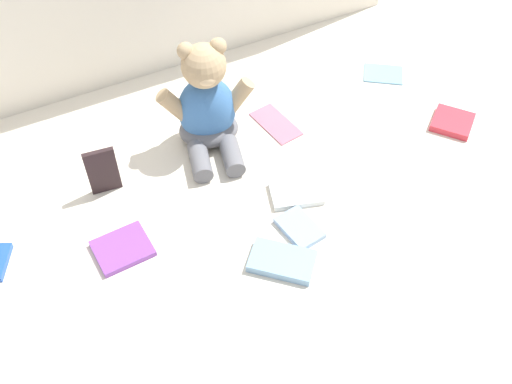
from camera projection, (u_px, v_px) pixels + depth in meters
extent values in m
plane|color=silver|center=(233.00, 192.00, 1.38)|extent=(3.20, 3.20, 0.00)
ellipsoid|color=#3F72B2|center=(207.00, 110.00, 1.43)|extent=(0.15, 0.13, 0.18)
ellipsoid|color=slate|center=(209.00, 129.00, 1.46)|extent=(0.16, 0.14, 0.06)
sphere|color=tan|center=(204.00, 66.00, 1.32)|extent=(0.12, 0.12, 0.10)
ellipsoid|color=beige|center=(207.00, 79.00, 1.31)|extent=(0.05, 0.04, 0.03)
sphere|color=tan|center=(185.00, 51.00, 1.30)|extent=(0.04, 0.04, 0.04)
sphere|color=tan|center=(218.00, 46.00, 1.31)|extent=(0.04, 0.04, 0.04)
cylinder|color=tan|center=(175.00, 106.00, 1.39)|extent=(0.09, 0.06, 0.09)
cylinder|color=tan|center=(238.00, 96.00, 1.41)|extent=(0.09, 0.06, 0.09)
cylinder|color=slate|center=(200.00, 161.00, 1.41)|extent=(0.07, 0.11, 0.05)
cylinder|color=slate|center=(232.00, 156.00, 1.42)|extent=(0.07, 0.11, 0.05)
cube|color=#8BA9D0|center=(299.00, 228.00, 1.30)|extent=(0.08, 0.11, 0.01)
cube|color=#D4313E|center=(452.00, 122.00, 1.51)|extent=(0.13, 0.13, 0.02)
cube|color=purple|center=(123.00, 249.00, 1.27)|extent=(0.12, 0.10, 0.01)
cube|color=#7BB4D6|center=(383.00, 73.00, 1.64)|extent=(0.13, 0.12, 0.01)
cube|color=black|center=(103.00, 171.00, 1.34)|extent=(0.07, 0.02, 0.12)
cube|color=silver|center=(296.00, 193.00, 1.37)|extent=(0.13, 0.11, 0.01)
cube|color=#C06880|center=(276.00, 123.00, 1.52)|extent=(0.09, 0.14, 0.01)
cube|color=#7CA7CA|center=(282.00, 261.00, 1.25)|extent=(0.15, 0.14, 0.02)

